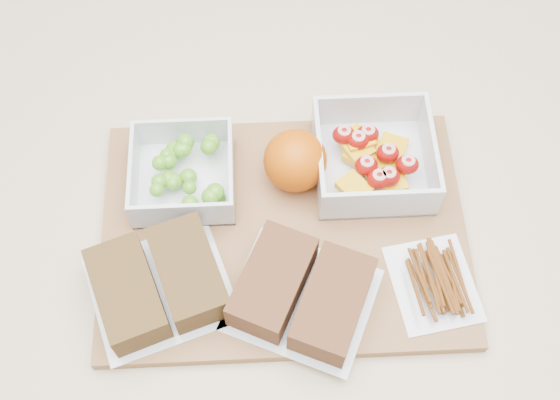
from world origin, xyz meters
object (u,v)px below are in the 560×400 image
Objects in this scene: pretzel_bag at (435,280)px; grape_container at (184,173)px; cutting_board at (284,232)px; orange at (295,161)px; sandwich_bag_left at (158,283)px; fruit_container at (373,159)px; sandwich_bag_center at (302,293)px.

grape_container is at bearing 152.33° from pretzel_bag.
orange is (0.02, 0.07, 0.05)m from cutting_board.
orange is at bearing 41.72° from sandwich_bag_left.
grape_container is at bearing -177.99° from fruit_container.
fruit_container is 0.73× the size of sandwich_bag_center.
sandwich_bag_left reaches higher than pretzel_bag.
cutting_board is at bearing -30.97° from grape_container.
sandwich_bag_center reaches higher than cutting_board.
grape_container is (-0.11, 0.07, 0.03)m from cutting_board.
sandwich_bag_center is 1.57× the size of pretzel_bag.
grape_container is 0.86× the size of fruit_container.
orange is at bearing 0.37° from grape_container.
cutting_board is 0.08m from orange.
sandwich_bag_left is 0.96× the size of sandwich_bag_center.
orange reaches higher than cutting_board.
sandwich_bag_left is at bearing 173.16° from sandwich_bag_center.
cutting_board is 2.23× the size of sandwich_bag_center.
grape_container is 0.13m from orange.
sandwich_bag_left and sandwich_bag_center have the same top height.
pretzel_bag is (0.15, 0.01, -0.01)m from sandwich_bag_center.
pretzel_bag is (0.28, -0.14, -0.01)m from grape_container.
sandwich_bag_left is (-0.16, -0.14, -0.01)m from orange.
sandwich_bag_center is (0.15, -0.02, 0.00)m from sandwich_bag_left.
sandwich_bag_center is at bearing -90.36° from orange.
grape_container reaches higher than pretzel_bag.
grape_container is 0.22m from fruit_container.
fruit_container is 0.29m from sandwich_bag_left.
cutting_board is at bearing -145.15° from fruit_container.
orange is 0.21m from sandwich_bag_left.
grape_container reaches higher than sandwich_bag_center.
fruit_container reaches higher than grape_container.
orange reaches higher than sandwich_bag_left.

